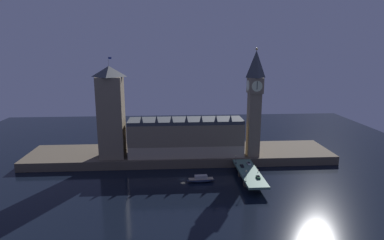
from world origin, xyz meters
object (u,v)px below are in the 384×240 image
clock_tower (255,100)px  pedestrian_mid_walk (258,170)px  pedestrian_far_rail (236,163)px  victoria_tower (111,112)px  street_lamp_near (246,175)px  car_southbound_trail (249,163)px  pedestrian_near_rail (244,176)px  boat_upstream (201,179)px  street_lamp_far (236,158)px  car_southbound_lead (258,177)px  car_northbound_lead (242,166)px

clock_tower → pedestrian_mid_walk: (-4.10, -31.01, -38.77)m
pedestrian_far_rail → victoria_tower: bearing=166.1°
clock_tower → street_lamp_near: size_ratio=10.71×
car_southbound_trail → pedestrian_mid_walk: pedestrian_mid_walk is taller
pedestrian_near_rail → clock_tower: bearing=69.4°
boat_upstream → street_lamp_far: bearing=31.1°
pedestrian_near_rail → car_southbound_trail: bearing=69.9°
car_southbound_lead → street_lamp_far: bearing=108.5°
car_southbound_lead → street_lamp_far: (-8.34, 24.90, 3.03)m
victoria_tower → boat_upstream: (58.44, -34.65, -35.93)m
car_southbound_lead → pedestrian_near_rail: 8.12m
victoria_tower → car_northbound_lead: 94.70m
clock_tower → car_southbound_trail: (-6.75, -17.40, -39.06)m
pedestrian_mid_walk → street_lamp_near: street_lamp_near is taller
car_southbound_lead → pedestrian_mid_walk: bearing=74.8°
pedestrian_near_rail → street_lamp_far: (-0.40, 23.22, 2.80)m
car_southbound_trail → victoria_tower: bearing=166.6°
street_lamp_far → boat_upstream: size_ratio=0.35×
car_northbound_lead → pedestrian_near_rail: (-2.65, -17.57, 0.34)m
victoria_tower → pedestrian_near_rail: bearing=-27.5°
pedestrian_near_rail → pedestrian_far_rail: size_ratio=1.06×
pedestrian_far_rail → boat_upstream: 28.85m
victoria_tower → pedestrian_far_rail: (83.04, -20.48, -30.79)m
street_lamp_near → boat_upstream: street_lamp_near is taller
pedestrian_far_rail → clock_tower: bearing=47.9°
clock_tower → street_lamp_far: bearing=-133.6°
pedestrian_far_rail → street_lamp_near: size_ratio=0.25×
clock_tower → pedestrian_mid_walk: clock_tower is taller
victoria_tower → street_lamp_near: (82.64, -49.49, -27.36)m
boat_upstream → victoria_tower: bearing=149.3°
pedestrian_mid_walk → street_lamp_near: size_ratio=0.25×
victoria_tower → pedestrian_mid_walk: bearing=-20.6°
pedestrian_mid_walk → boat_upstream: bearing=179.1°
clock_tower → car_southbound_lead: clock_tower is taller
car_southbound_lead → boat_upstream: bearing=162.4°
car_southbound_trail → boat_upstream: size_ratio=0.27×
pedestrian_mid_walk → boat_upstream: size_ratio=0.10×
clock_tower → street_lamp_far: 42.07m
car_southbound_trail → pedestrian_mid_walk: size_ratio=2.73×
car_northbound_lead → car_southbound_trail: (5.30, 4.09, 0.00)m
victoria_tower → car_southbound_trail: 98.54m
victoria_tower → car_southbound_lead: size_ratio=17.21×
pedestrian_near_rail → pedestrian_far_rail: bearing=90.0°
clock_tower → street_lamp_near: bearing=-108.4°
clock_tower → pedestrian_near_rail: size_ratio=41.04×
street_lamp_far → pedestrian_near_rail: bearing=-89.0°
boat_upstream → car_northbound_lead: bearing=18.2°
pedestrian_near_rail → car_northbound_lead: bearing=81.4°
car_southbound_lead → victoria_tower: bearing=153.7°
victoria_tower → boat_upstream: size_ratio=3.96×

